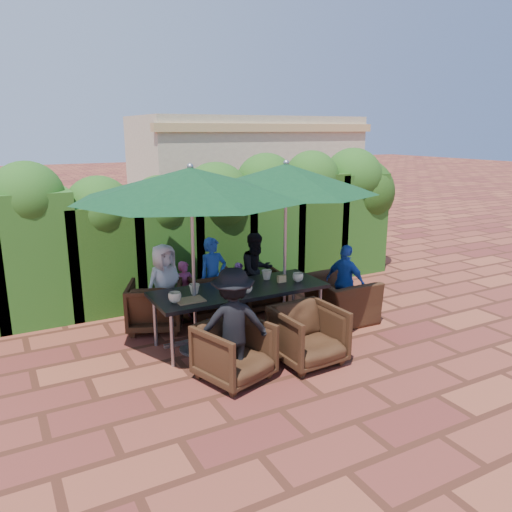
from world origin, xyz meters
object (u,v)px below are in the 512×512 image
chair_far_left (155,303)px  chair_near_left (235,349)px  umbrella_left (191,183)px  umbrella_right (286,178)px  chair_near_right (308,332)px  chair_far_right (261,288)px  chair_far_mid (211,292)px  chair_end_right (340,292)px  dining_table (240,293)px

chair_far_left → chair_near_left: bearing=124.1°
umbrella_left → chair_near_left: bearing=-83.9°
umbrella_left → chair_near_left: 2.08m
umbrella_right → chair_near_right: (-0.29, -1.05, -1.81)m
chair_far_right → chair_near_left: (-1.42, -1.95, 0.04)m
umbrella_left → chair_far_mid: 2.25m
chair_far_mid → chair_end_right: size_ratio=0.76×
chair_far_right → chair_far_left: bearing=7.6°
chair_near_right → chair_near_left: bearing=175.1°
chair_far_mid → chair_far_right: size_ratio=1.11×
chair_far_mid → chair_far_left: bearing=16.6°
dining_table → chair_far_mid: 1.10m
umbrella_left → chair_end_right: 2.96m
chair_far_right → chair_end_right: 1.29m
umbrella_left → chair_near_right: umbrella_left is taller
chair_near_right → chair_end_right: chair_end_right is taller
chair_far_left → chair_end_right: 2.79m
dining_table → umbrella_right: size_ratio=0.96×
chair_far_right → chair_near_left: chair_near_left is taller
chair_far_right → chair_near_right: bearing=85.1°
umbrella_left → chair_end_right: umbrella_left is taller
dining_table → chair_near_right: size_ratio=3.01×
chair_far_left → chair_near_right: (1.35, -1.97, 0.01)m
chair_near_right → chair_end_right: bearing=35.7°
chair_far_left → chair_end_right: size_ratio=0.78×
chair_near_right → chair_far_right: bearing=75.1°
chair_near_right → umbrella_left: bearing=134.8°
chair_far_left → chair_far_right: bearing=-155.6°
dining_table → chair_near_right: (0.43, -1.04, -0.28)m
chair_far_left → chair_far_mid: size_ratio=1.02×
chair_end_right → chair_far_mid: bearing=59.0°
dining_table → chair_end_right: chair_end_right is taller
chair_end_right → umbrella_left: bearing=92.3°
umbrella_right → chair_near_left: 2.46m
umbrella_left → chair_near_left: (0.10, -0.97, -1.83)m
chair_near_right → dining_table: bearing=109.5°
chair_far_mid → chair_end_right: 2.00m
umbrella_left → chair_far_mid: bearing=57.6°
umbrella_left → chair_far_right: umbrella_left is taller
umbrella_left → dining_table: bearing=3.1°
chair_far_left → chair_near_right: size_ratio=0.98×
chair_near_left → chair_near_right: 1.01m
umbrella_left → chair_far_left: umbrella_left is taller
umbrella_left → chair_far_left: size_ratio=3.71×
chair_near_left → chair_near_right: size_ratio=0.96×
chair_far_mid → chair_near_right: bearing=109.1°
umbrella_right → chair_far_left: size_ratio=3.21×
chair_near_left → chair_end_right: chair_end_right is taller
chair_far_mid → umbrella_left: bearing=65.7°
umbrella_right → chair_far_right: umbrella_right is taller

